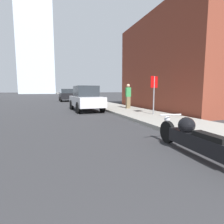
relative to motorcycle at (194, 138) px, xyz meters
name	(u,v)px	position (x,y,z in m)	size (l,w,h in m)	color
sidewalk	(74,97)	(2.05, 35.89, -0.32)	(2.74, 240.00, 0.15)	gray
brick_storefront	(202,66)	(8.40, 7.93, 2.93)	(9.57, 9.40, 6.64)	brown
distant_tower	(35,13)	(-8.79, 101.61, 41.75)	(17.50, 17.50, 84.28)	silver
motorcycle	(194,138)	(0.00, 0.00, 0.00)	(0.62, 2.70, 0.80)	black
parked_car_silver	(86,99)	(-0.51, 9.35, 0.48)	(1.94, 4.15, 1.75)	#BCBCC1
parked_car_black	(67,95)	(-0.71, 22.06, 0.46)	(1.95, 3.96, 1.69)	black
stop_sign	(154,88)	(2.32, 5.18, 1.14)	(0.57, 0.26, 2.01)	slate
pedestrian	(128,96)	(2.41, 8.60, 0.66)	(0.36, 0.24, 1.74)	brown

